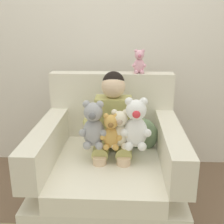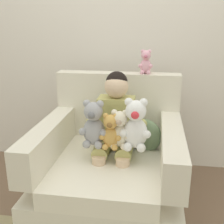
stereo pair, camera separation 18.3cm
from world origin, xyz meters
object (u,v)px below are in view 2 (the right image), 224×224
(plush_grey, at_px, (94,125))
(throw_pillow, at_px, (144,136))
(plush_cream, at_px, (120,130))
(seated_child, at_px, (115,125))
(plush_honey, at_px, (111,132))
(armchair, at_px, (111,168))
(plush_white, at_px, (135,126))
(plush_pink_on_backrest, at_px, (146,63))

(plush_grey, relative_size, throw_pillow, 1.23)
(throw_pillow, bearing_deg, plush_cream, -121.98)
(seated_child, distance_m, plush_grey, 0.20)
(plush_cream, bearing_deg, plush_honey, -149.56)
(throw_pillow, bearing_deg, armchair, -147.81)
(plush_honey, height_order, plush_grey, plush_grey)
(armchair, distance_m, seated_child, 0.33)
(plush_honey, bearing_deg, seated_child, 70.94)
(armchair, xyz_separation_m, plush_grey, (-0.10, -0.10, 0.37))
(plush_honey, bearing_deg, plush_grey, 152.78)
(seated_child, distance_m, plush_cream, 0.16)
(plush_honey, xyz_separation_m, throw_pillow, (0.21, 0.27, -0.12))
(throw_pillow, bearing_deg, plush_grey, -142.59)
(plush_white, xyz_separation_m, plush_honey, (-0.16, -0.02, -0.05))
(armchair, distance_m, plush_pink_on_backrest, 0.85)
(armchair, xyz_separation_m, plush_pink_on_backrest, (0.21, 0.38, 0.72))
(plush_cream, xyz_separation_m, throw_pillow, (0.15, 0.25, -0.13))
(armchair, relative_size, plush_white, 2.92)
(plush_white, height_order, plush_cream, plush_white)
(armchair, bearing_deg, seated_child, 60.15)
(armchair, height_order, plush_honey, armchair)
(plush_pink_on_backrest, bearing_deg, seated_child, -135.66)
(plush_grey, distance_m, throw_pillow, 0.44)
(armchair, relative_size, throw_pillow, 3.87)
(plush_pink_on_backrest, bearing_deg, armchair, -135.74)
(plush_cream, relative_size, plush_pink_on_backrest, 1.40)
(seated_child, distance_m, plush_honey, 0.17)
(plush_white, bearing_deg, plush_pink_on_backrest, 88.17)
(plush_honey, height_order, plush_pink_on_backrest, plush_pink_on_backrest)
(seated_child, relative_size, plush_cream, 3.15)
(plush_honey, distance_m, throw_pillow, 0.36)
(plush_grey, bearing_deg, armchair, 68.51)
(plush_white, relative_size, plush_honey, 1.42)
(plush_grey, height_order, throw_pillow, plush_grey)
(armchair, distance_m, plush_cream, 0.37)
(seated_child, height_order, plush_pink_on_backrest, plush_pink_on_backrest)
(armchair, bearing_deg, plush_grey, -132.45)
(plush_honey, bearing_deg, plush_cream, 4.55)
(plush_grey, bearing_deg, throw_pillow, 58.37)
(armchair, relative_size, plush_cream, 3.84)
(armchair, relative_size, plush_honey, 4.16)
(plush_white, distance_m, plush_pink_on_backrest, 0.60)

